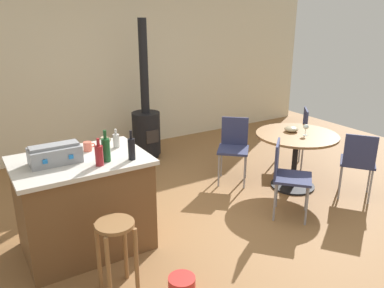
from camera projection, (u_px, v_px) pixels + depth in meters
ground_plane at (217, 221)px, 4.32m from camera, size 8.80×8.80×0.00m
back_wall at (113, 68)px, 6.27m from camera, size 8.00×0.10×2.70m
kitchen_island at (84, 204)px, 3.71m from camera, size 1.21×0.86×0.93m
wooden_stool at (116, 243)px, 3.09m from camera, size 0.31×0.31×0.64m
dining_table at (296, 147)px, 4.99m from camera, size 1.04×1.04×0.74m
folding_chair_near at (234, 145)px, 5.21m from camera, size 0.56×0.56×0.87m
folding_chair_far at (287, 173)px, 4.29m from camera, size 0.57×0.57×0.87m
folding_chair_left at (358, 160)px, 4.69m from camera, size 0.56×0.56×0.86m
folding_chair_right at (296, 132)px, 5.72m from camera, size 0.56×0.56×0.88m
wood_stove at (146, 125)px, 6.08m from camera, size 0.44×0.45×2.14m
toolbox at (55, 154)px, 3.43m from camera, size 0.44×0.24×0.18m
bottle_0 at (106, 149)px, 3.46m from camera, size 0.08×0.08×0.29m
bottle_1 at (99, 155)px, 3.37m from camera, size 0.07×0.07×0.25m
bottle_2 at (116, 140)px, 3.83m from camera, size 0.06×0.06×0.19m
bottle_3 at (132, 148)px, 3.51m from camera, size 0.07×0.07×0.28m
cup_0 at (105, 141)px, 3.91m from camera, size 0.11×0.07×0.08m
cup_1 at (88, 146)px, 3.75m from camera, size 0.12×0.08×0.09m
wine_glass at (306, 127)px, 4.85m from camera, size 0.07×0.07×0.14m
serving_bowl at (291, 129)px, 5.02m from camera, size 0.18×0.18×0.07m
plastic_bucket at (182, 287)px, 3.14m from camera, size 0.22×0.22×0.18m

